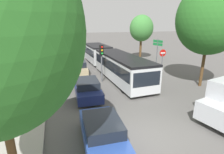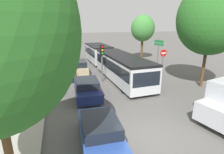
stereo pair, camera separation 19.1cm
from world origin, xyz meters
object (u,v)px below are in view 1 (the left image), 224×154
(queued_car_navy, at_px, (87,88))
(traffic_light, at_px, (102,55))
(queued_car_black, at_px, (71,58))
(tree_right_mid, at_px, (141,29))
(city_bus_rear, at_px, (61,39))
(queued_car_white, at_px, (65,48))
(tree_right_near, at_px, (210,19))
(queued_car_blue, at_px, (102,132))
(queued_car_tan, at_px, (77,68))
(tree_left_far, at_px, (33,31))
(queued_car_silver, at_px, (67,52))
(articulated_bus, at_px, (109,59))
(no_entry_sign, at_px, (162,59))
(direction_sign_post, at_px, (157,48))
(tree_left_mid, at_px, (20,34))

(queued_car_navy, bearing_deg, traffic_light, -28.78)
(queued_car_black, height_order, tree_right_mid, tree_right_mid)
(city_bus_rear, relative_size, queued_car_white, 2.70)
(queued_car_black, xyz_separation_m, tree_right_near, (9.80, -12.40, 4.83))
(queued_car_blue, xyz_separation_m, queued_car_tan, (0.42, 11.68, 0.08))
(queued_car_navy, relative_size, tree_right_near, 0.48)
(tree_left_far, bearing_deg, traffic_light, -52.60)
(queued_car_silver, height_order, tree_left_far, tree_left_far)
(articulated_bus, distance_m, queued_car_black, 6.53)
(city_bus_rear, bearing_deg, tree_right_near, -164.80)
(queued_car_black, distance_m, no_entry_sign, 12.21)
(no_entry_sign, bearing_deg, tree_right_mid, 166.23)
(queued_car_tan, distance_m, tree_right_mid, 12.21)
(queued_car_blue, distance_m, queued_car_white, 28.80)
(traffic_light, relative_size, direction_sign_post, 0.94)
(queued_car_blue, relative_size, queued_car_black, 0.94)
(articulated_bus, distance_m, queued_car_white, 17.26)
(tree_right_near, bearing_deg, city_bus_rear, 105.03)
(queued_car_silver, height_order, tree_left_mid, tree_left_mid)
(queued_car_navy, height_order, tree_right_near, tree_right_near)
(articulated_bus, distance_m, tree_right_near, 10.21)
(traffic_light, bearing_deg, city_bus_rear, 172.70)
(queued_car_tan, height_order, traffic_light, traffic_light)
(direction_sign_post, bearing_deg, tree_left_mid, 1.98)
(queued_car_navy, distance_m, tree_right_near, 10.93)
(tree_left_mid, bearing_deg, traffic_light, 11.90)
(articulated_bus, relative_size, queued_car_black, 3.87)
(tree_left_far, bearing_deg, city_bus_rear, 80.64)
(no_entry_sign, xyz_separation_m, tree_right_near, (1.82, -3.23, 3.69))
(city_bus_rear, relative_size, queued_car_black, 2.77)
(queued_car_silver, bearing_deg, queued_car_navy, -176.75)
(no_entry_sign, height_order, tree_right_mid, tree_right_mid)
(no_entry_sign, bearing_deg, tree_right_near, 29.34)
(city_bus_rear, relative_size, direction_sign_post, 3.26)
(articulated_bus, bearing_deg, no_entry_sign, 46.18)
(direction_sign_post, bearing_deg, queued_car_navy, 17.68)
(queued_car_silver, xyz_separation_m, no_entry_sign, (8.02, -14.87, 1.09))
(queued_car_navy, bearing_deg, queued_car_tan, 2.19)
(articulated_bus, relative_size, queued_car_navy, 4.02)
(queued_car_black, height_order, direction_sign_post, direction_sign_post)
(queued_car_white, bearing_deg, articulated_bus, -164.53)
(tree_left_mid, bearing_deg, queued_car_blue, -62.32)
(queued_car_blue, height_order, queued_car_tan, queued_car_tan)
(traffic_light, xyz_separation_m, tree_right_mid, (8.29, 8.83, 1.94))
(queued_car_blue, distance_m, direction_sign_post, 14.53)
(queued_car_silver, relative_size, direction_sign_post, 1.26)
(tree_right_near, bearing_deg, queued_car_white, 112.28)
(queued_car_tan, distance_m, queued_car_white, 17.12)
(articulated_bus, xyz_separation_m, city_bus_rear, (-3.77, 29.63, 0.06))
(articulated_bus, relative_size, queued_car_blue, 4.13)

